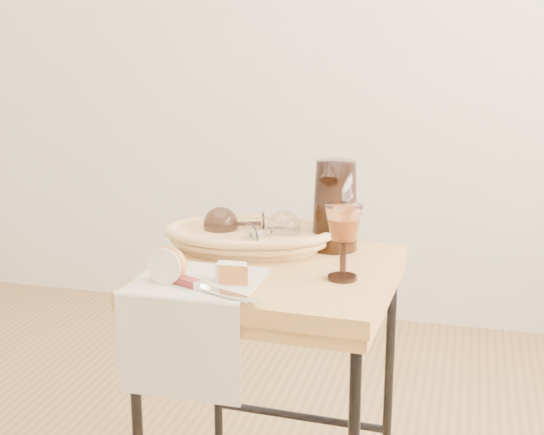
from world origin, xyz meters
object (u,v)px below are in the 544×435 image
(tea_towel, at_px, (197,281))
(apple_half, at_px, (168,263))
(side_table, at_px, (274,403))
(wine_goblet, at_px, (343,242))
(table_knife, at_px, (205,286))
(goblet_lying_b, at_px, (270,231))
(pitcher, at_px, (335,205))
(bread_basket, at_px, (250,238))
(goblet_lying_a, at_px, (239,224))

(tea_towel, height_order, apple_half, apple_half)
(side_table, xyz_separation_m, apple_half, (-0.19, -0.17, 0.39))
(wine_goblet, distance_m, table_knife, 0.31)
(tea_towel, xyz_separation_m, wine_goblet, (0.30, 0.10, 0.08))
(side_table, bearing_deg, goblet_lying_b, 110.61)
(pitcher, relative_size, apple_half, 3.07)
(tea_towel, distance_m, bread_basket, 0.28)
(side_table, bearing_deg, goblet_lying_a, 131.96)
(bread_basket, xyz_separation_m, wine_goblet, (0.26, -0.18, 0.06))
(goblet_lying_b, bearing_deg, tea_towel, -164.32)
(wine_goblet, bearing_deg, goblet_lying_a, 146.65)
(tea_towel, distance_m, goblet_lying_b, 0.28)
(side_table, height_order, pitcher, pitcher)
(pitcher, xyz_separation_m, table_knife, (-0.20, -0.39, -0.09))
(goblet_lying_b, relative_size, wine_goblet, 0.81)
(side_table, height_order, bread_basket, bread_basket)
(tea_towel, xyz_separation_m, apple_half, (-0.06, -0.02, 0.04))
(goblet_lying_a, bearing_deg, tea_towel, 69.37)
(goblet_lying_b, bearing_deg, bread_basket, 103.78)
(pitcher, relative_size, wine_goblet, 1.55)
(bread_basket, height_order, pitcher, pitcher)
(bread_basket, xyz_separation_m, table_knife, (0.00, -0.34, -0.01))
(tea_towel, distance_m, apple_half, 0.07)
(bread_basket, height_order, apple_half, apple_half)
(goblet_lying_b, bearing_deg, wine_goblet, -91.44)
(bread_basket, relative_size, pitcher, 1.44)
(goblet_lying_b, relative_size, apple_half, 1.62)
(goblet_lying_a, relative_size, goblet_lying_b, 1.04)
(goblet_lying_b, distance_m, pitcher, 0.17)
(goblet_lying_b, height_order, wine_goblet, wine_goblet)
(pitcher, bearing_deg, goblet_lying_b, -161.01)
(bread_basket, relative_size, goblet_lying_b, 2.74)
(apple_half, bearing_deg, bread_basket, 77.34)
(bread_basket, distance_m, wine_goblet, 0.32)
(side_table, xyz_separation_m, wine_goblet, (0.17, -0.05, 0.43))
(goblet_lying_b, bearing_deg, goblet_lying_a, 101.96)
(goblet_lying_a, bearing_deg, bread_basket, 133.34)
(side_table, relative_size, bread_basket, 1.83)
(pitcher, distance_m, table_knife, 0.45)
(goblet_lying_b, bearing_deg, table_knife, -154.13)
(pitcher, bearing_deg, tea_towel, -133.52)
(tea_towel, distance_m, pitcher, 0.42)
(bread_basket, distance_m, goblet_lying_a, 0.05)
(pitcher, height_order, apple_half, pitcher)
(wine_goblet, relative_size, table_knife, 0.65)
(side_table, xyz_separation_m, tea_towel, (-0.13, -0.15, 0.35))
(goblet_lying_a, bearing_deg, wine_goblet, 126.56)
(goblet_lying_a, relative_size, table_knife, 0.55)
(tea_towel, xyz_separation_m, goblet_lying_b, (0.09, 0.25, 0.05))
(table_knife, bearing_deg, tea_towel, 145.67)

